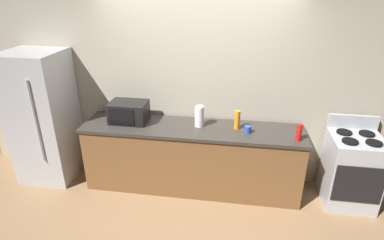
# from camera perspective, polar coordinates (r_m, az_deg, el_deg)

# --- Properties ---
(ground_plane) EXTENTS (8.00, 8.00, 0.00)m
(ground_plane) POSITION_cam_1_polar(r_m,az_deg,el_deg) (4.16, -0.88, -14.96)
(ground_plane) COLOR #93704C
(back_wall) EXTENTS (6.40, 0.10, 2.70)m
(back_wall) POSITION_cam_1_polar(r_m,az_deg,el_deg) (4.22, 0.87, 6.60)
(back_wall) COLOR #B2A893
(back_wall) RESTS_ON ground_plane
(counter_run) EXTENTS (2.84, 0.64, 0.90)m
(counter_run) POSITION_cam_1_polar(r_m,az_deg,el_deg) (4.22, 0.00, -6.80)
(counter_run) COLOR brown
(counter_run) RESTS_ON ground_plane
(refrigerator) EXTENTS (0.72, 0.73, 1.80)m
(refrigerator) POSITION_cam_1_polar(r_m,az_deg,el_deg) (4.75, -25.23, 0.47)
(refrigerator) COLOR #B7BABF
(refrigerator) RESTS_ON ground_plane
(stove_range) EXTENTS (0.60, 0.61, 1.08)m
(stove_range) POSITION_cam_1_polar(r_m,az_deg,el_deg) (4.42, 26.82, -8.04)
(stove_range) COLOR #B7BABF
(stove_range) RESTS_ON ground_plane
(microwave) EXTENTS (0.48, 0.35, 0.27)m
(microwave) POSITION_cam_1_polar(r_m,az_deg,el_deg) (4.20, -11.38, 1.43)
(microwave) COLOR black
(microwave) RESTS_ON counter_run
(paper_towel_roll) EXTENTS (0.12, 0.12, 0.27)m
(paper_towel_roll) POSITION_cam_1_polar(r_m,az_deg,el_deg) (3.99, 1.36, 0.67)
(paper_towel_roll) COLOR white
(paper_towel_roll) RESTS_ON counter_run
(bottle_dish_soap) EXTENTS (0.07, 0.07, 0.24)m
(bottle_dish_soap) POSITION_cam_1_polar(r_m,az_deg,el_deg) (3.97, 8.20, 0.03)
(bottle_dish_soap) COLOR orange
(bottle_dish_soap) RESTS_ON counter_run
(bottle_hot_sauce) EXTENTS (0.07, 0.07, 0.20)m
(bottle_hot_sauce) POSITION_cam_1_polar(r_m,az_deg,el_deg) (3.86, 18.83, -2.11)
(bottle_hot_sauce) COLOR red
(bottle_hot_sauce) RESTS_ON counter_run
(mug_blue) EXTENTS (0.08, 0.08, 0.09)m
(mug_blue) POSITION_cam_1_polar(r_m,az_deg,el_deg) (3.91, 10.06, -1.68)
(mug_blue) COLOR #2D4CB2
(mug_blue) RESTS_ON counter_run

